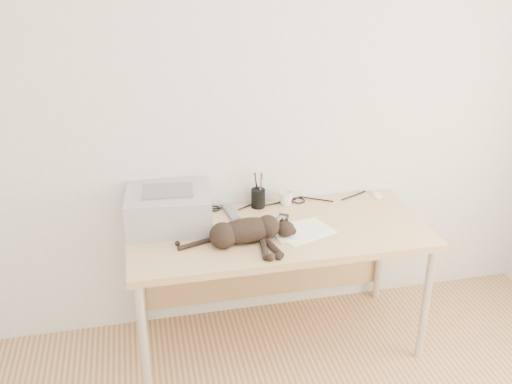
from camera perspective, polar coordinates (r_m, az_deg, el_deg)
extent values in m
plane|color=white|center=(3.16, 0.78, 8.32)|extent=(3.50, 0.00, 3.50)
cube|color=tan|center=(3.05, 2.26, -4.05)|extent=(1.60, 0.70, 0.04)
cylinder|color=silver|center=(2.93, -11.13, -14.62)|extent=(0.04, 0.04, 0.70)
cylinder|color=silver|center=(3.27, 16.60, -10.71)|extent=(0.04, 0.04, 0.70)
cylinder|color=silver|center=(3.42, -11.53, -8.38)|extent=(0.04, 0.04, 0.70)
cylinder|color=silver|center=(3.71, 12.31, -5.66)|extent=(0.04, 0.04, 0.70)
cube|color=tan|center=(3.49, 0.81, -6.17)|extent=(1.48, 0.02, 0.60)
cube|color=#A4A3A8|center=(3.07, -8.70, -1.65)|extent=(0.47, 0.41, 0.20)
cube|color=black|center=(3.07, -8.71, -1.48)|extent=(0.38, 0.05, 0.12)
cube|color=slate|center=(3.03, -8.82, 0.12)|extent=(0.28, 0.21, 0.01)
cube|color=white|center=(3.02, 4.95, -3.97)|extent=(0.34, 0.29, 0.00)
cube|color=white|center=(3.03, 4.30, -3.80)|extent=(0.31, 0.24, 0.00)
ellipsoid|color=black|center=(2.89, -0.92, -3.87)|extent=(0.32, 0.15, 0.13)
sphere|color=black|center=(2.86, -3.34, -4.38)|extent=(0.14, 0.14, 0.14)
ellipsoid|color=black|center=(2.95, 2.98, -3.72)|extent=(0.10, 0.09, 0.08)
cone|color=black|center=(2.96, 2.64, -2.81)|extent=(0.04, 0.05, 0.04)
cone|color=black|center=(2.97, 3.08, -2.89)|extent=(0.04, 0.05, 0.04)
cylinder|color=black|center=(2.83, 0.82, -5.67)|extent=(0.05, 0.18, 0.03)
cylinder|color=black|center=(2.84, 1.70, -5.53)|extent=(0.05, 0.18, 0.03)
cylinder|color=black|center=(2.90, -5.99, -5.14)|extent=(0.20, 0.04, 0.02)
imported|color=white|center=(3.30, 3.00, -0.65)|extent=(0.12, 0.12, 0.08)
cylinder|color=black|center=(3.26, 0.21, -0.62)|extent=(0.08, 0.08, 0.11)
cylinder|color=#990C0C|center=(3.23, 0.01, 0.58)|extent=(0.01, 0.01, 0.15)
cylinder|color=navy|center=(3.24, 0.39, 0.68)|extent=(0.01, 0.01, 0.15)
cylinder|color=black|center=(3.22, 0.26, 0.51)|extent=(0.01, 0.01, 0.15)
cube|color=slate|center=(3.21, -2.59, -2.00)|extent=(0.08, 0.19, 0.02)
cube|color=black|center=(3.09, 2.38, -3.10)|extent=(0.14, 0.19, 0.02)
ellipsoid|color=white|center=(3.49, 12.04, -0.15)|extent=(0.08, 0.12, 0.03)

